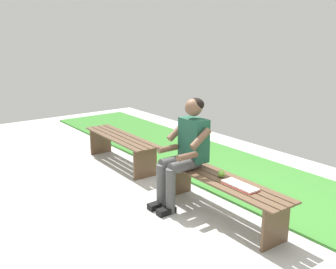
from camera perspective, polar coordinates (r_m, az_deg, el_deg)
The scene contains 7 objects.
ground_plane at distance 4.72m, azimuth -10.88°, elevation -10.42°, with size 10.00×7.00×0.04m, color #B2B2AD.
grass_strip at distance 5.87m, azimuth 8.29°, elevation -4.82°, with size 9.00×1.57×0.03m, color #387A2D.
bench_near at distance 4.28m, azimuth 7.77°, elevation -7.72°, with size 1.76×0.44×0.45m.
bench_far at distance 5.93m, azimuth -6.97°, elevation -1.25°, with size 1.65×0.44×0.45m.
person_seated at distance 4.44m, azimuth 2.58°, elevation -1.99°, with size 0.50×0.69×1.25m.
apple at distance 4.26m, azimuth 7.84°, elevation -5.71°, with size 0.08×0.08×0.08m, color #72B738.
book_open at distance 4.05m, azimuth 10.49°, elevation -7.40°, with size 0.42×0.17×0.02m.
Camera 1 is at (-2.80, 2.79, 1.98)m, focal length 41.52 mm.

